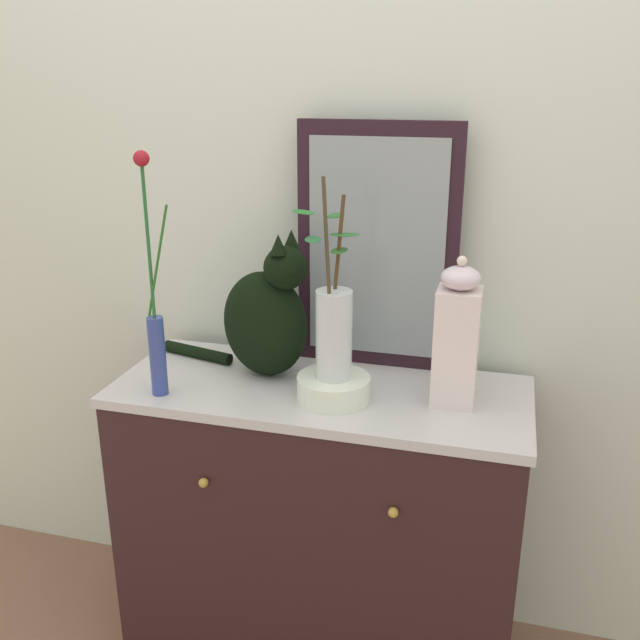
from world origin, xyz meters
TOP-DOWN VIEW (x-y plane):
  - wall_back at (0.00, 0.29)m, footprint 4.40×0.08m
  - sideboard at (0.00, -0.00)m, footprint 1.04×0.45m
  - mirror_leaning at (0.10, 0.19)m, footprint 0.42×0.03m
  - cat_sitting at (-0.16, 0.04)m, footprint 0.46×0.20m
  - vase_slim_green at (-0.37, -0.14)m, footprint 0.08×0.04m
  - bowl_porcelain at (0.05, -0.06)m, footprint 0.18×0.18m
  - vase_glass_clear at (0.05, -0.06)m, footprint 0.16×0.16m
  - jar_lidded_porcelain at (0.33, 0.01)m, footprint 0.10×0.10m

SIDE VIEW (x-z plane):
  - sideboard at x=0.00m, z-range 0.00..0.83m
  - bowl_porcelain at x=0.05m, z-range 0.82..0.88m
  - cat_sitting at x=-0.16m, z-range 0.79..1.18m
  - jar_lidded_porcelain at x=0.33m, z-range 0.81..1.17m
  - vase_slim_green at x=-0.37m, z-range 0.71..1.30m
  - vase_glass_clear at x=0.05m, z-range 0.77..1.25m
  - mirror_leaning at x=0.10m, z-range 0.82..1.47m
  - wall_back at x=0.00m, z-range 0.00..2.60m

